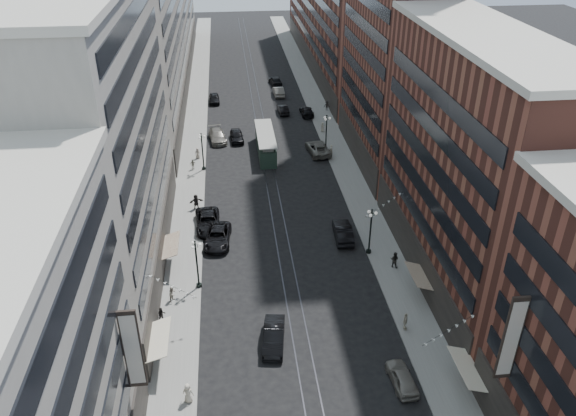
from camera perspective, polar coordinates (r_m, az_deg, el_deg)
name	(u,v)px	position (r m, az deg, el deg)	size (l,w,h in m)	color
ground	(266,153)	(85.51, -2.27, 5.63)	(220.00, 220.00, 0.00)	black
sidewalk_west	(195,130)	(94.68, -9.46, 7.78)	(4.00, 180.00, 0.15)	gray
sidewalk_east	(326,125)	(95.91, 3.89, 8.42)	(4.00, 180.00, 0.15)	gray
rail_west	(257,128)	(94.65, -3.17, 8.10)	(0.12, 180.00, 0.02)	#2D2D33
rail_east	(265,128)	(94.73, -2.32, 8.14)	(0.12, 180.00, 0.02)	#2D2D33
building_west_mid	(106,143)	(56.23, -18.00, 6.26)	(8.00, 36.00, 28.00)	gray
building_west_far	(162,18)	(116.46, -12.68, 18.32)	(8.00, 90.00, 26.00)	gray
building_east_mid	(468,168)	(55.93, 17.82, 3.90)	(8.00, 30.00, 24.00)	brown
building_east_tower	(396,11)	(78.32, 10.87, 19.02)	(8.00, 26.00, 42.00)	brown
building_east_far	(328,10)	(126.87, 4.08, 19.38)	(8.00, 72.00, 24.00)	brown
lamppost_sw_far	(197,263)	(56.04, -9.25, -5.49)	(1.03, 1.14, 5.52)	black
lamppost_sw_mid	(202,150)	(79.61, -8.69, 5.82)	(1.03, 1.14, 5.52)	black
lamppost_se_far	(370,230)	(60.97, 8.38, -2.21)	(1.03, 1.14, 5.52)	black
lamppost_se_mid	(326,131)	(85.35, 3.91, 7.80)	(1.03, 1.14, 5.52)	black
streetcar	(266,144)	(84.89, -2.29, 6.54)	(2.57, 11.63, 3.22)	#24392C
car_2	(218,237)	(63.85, -7.15, -2.90)	(2.75, 5.97, 1.66)	black
car_4	(402,378)	(48.25, 11.51, -16.52)	(1.72, 4.29, 1.46)	gray
car_5	(274,336)	(50.59, -1.46, -12.90)	(1.79, 5.14, 1.69)	black
pedestrian_1	(188,393)	(46.52, -10.13, -18.00)	(0.88, 0.48, 1.79)	beige
pedestrian_2	(162,315)	(53.86, -12.71, -10.52)	(0.75, 0.41, 1.55)	black
pedestrian_4	(405,321)	(52.79, 11.83, -11.21)	(1.05, 0.48, 1.79)	#B9B199
car_7	(208,222)	(66.73, -8.13, -1.37)	(2.86, 6.21, 1.73)	black
car_8	(217,136)	(89.95, -7.19, 7.28)	(2.40, 5.90, 1.71)	slate
car_9	(214,98)	(107.00, -7.52, 10.97)	(1.91, 4.74, 1.62)	black
car_10	(343,232)	(64.40, 5.60, -2.42)	(1.88, 5.39, 1.78)	black
car_11	(318,148)	(85.02, 3.06, 6.10)	(2.85, 6.18, 1.72)	slate
car_12	(307,111)	(100.03, 1.91, 9.80)	(2.06, 5.06, 1.47)	black
car_13	(237,136)	(89.65, -5.23, 7.30)	(1.97, 4.90, 1.67)	black
car_14	(279,91)	(109.98, -0.97, 11.77)	(1.80, 5.15, 1.70)	gray
pedestrian_5	(196,202)	(70.62, -9.32, 0.65)	(1.78, 0.51, 1.92)	black
pedestrian_6	(193,164)	(80.81, -9.64, 4.40)	(0.89, 0.41, 1.52)	#A09B85
pedestrian_7	(394,260)	(60.28, 10.76, -5.18)	(0.89, 0.49, 1.83)	black
pedestrian_8	(331,151)	(83.76, 4.38, 5.84)	(0.68, 0.45, 1.87)	#B3A994
pedestrian_9	(327,106)	(102.04, 3.97, 10.32)	(1.10, 0.45, 1.70)	black
car_extra_0	(283,109)	(100.78, -0.52, 9.99)	(1.59, 4.56, 1.50)	black
car_extra_1	(275,81)	(116.36, -1.30, 12.82)	(2.06, 5.12, 1.75)	black
pedestrian_extra_0	(172,294)	(56.00, -11.66, -8.51)	(0.80, 0.44, 1.64)	#9E9583
pedestrian_extra_1	(198,153)	(84.00, -9.17, 5.51)	(0.79, 0.43, 1.62)	gray
pedestrian_extra_2	(323,127)	(92.66, 3.53, 8.21)	(0.78, 0.42, 1.59)	#B7AE98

